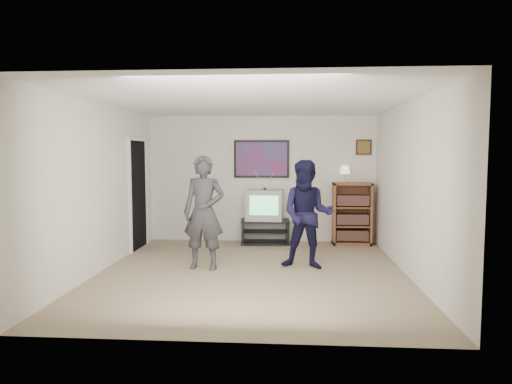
# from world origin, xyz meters

# --- Properties ---
(room_shell) EXTENTS (4.51, 5.00, 2.51)m
(room_shell) POSITION_xyz_m (0.00, 0.35, 1.25)
(room_shell) COLOR #77644C
(room_shell) RESTS_ON ground
(media_stand) EXTENTS (0.98, 0.59, 0.47)m
(media_stand) POSITION_xyz_m (0.09, 2.23, 0.23)
(media_stand) COLOR black
(media_stand) RESTS_ON room_shell
(crt_television) EXTENTS (0.72, 0.62, 0.59)m
(crt_television) POSITION_xyz_m (0.08, 2.23, 0.76)
(crt_television) COLOR #999995
(crt_television) RESTS_ON media_stand
(bookshelf) EXTENTS (0.73, 0.42, 1.20)m
(bookshelf) POSITION_xyz_m (1.76, 2.28, 0.60)
(bookshelf) COLOR #5C301B
(bookshelf) RESTS_ON room_shell
(table_lamp) EXTENTS (0.21, 0.21, 0.33)m
(table_lamp) POSITION_xyz_m (1.62, 2.27, 1.36)
(table_lamp) COLOR #FFDEC1
(table_lamp) RESTS_ON bookshelf
(person_tall) EXTENTS (0.67, 0.48, 1.73)m
(person_tall) POSITION_xyz_m (-0.74, 0.21, 0.87)
(person_tall) COLOR #303032
(person_tall) RESTS_ON room_shell
(person_short) EXTENTS (0.90, 0.75, 1.66)m
(person_short) POSITION_xyz_m (0.82, 0.34, 0.83)
(person_short) COLOR black
(person_short) RESTS_ON room_shell
(controller_left) EXTENTS (0.04, 0.11, 0.03)m
(controller_left) POSITION_xyz_m (-0.71, 0.45, 1.24)
(controller_left) COLOR white
(controller_left) RESTS_ON person_tall
(controller_right) EXTENTS (0.04, 0.12, 0.04)m
(controller_right) POSITION_xyz_m (0.83, 0.60, 0.99)
(controller_right) COLOR white
(controller_right) RESTS_ON person_short
(poster) EXTENTS (1.10, 0.03, 0.75)m
(poster) POSITION_xyz_m (0.00, 2.48, 1.65)
(poster) COLOR black
(poster) RESTS_ON room_shell
(air_vent) EXTENTS (0.28, 0.02, 0.14)m
(air_vent) POSITION_xyz_m (-0.55, 2.48, 1.95)
(air_vent) COLOR white
(air_vent) RESTS_ON room_shell
(small_picture) EXTENTS (0.30, 0.03, 0.30)m
(small_picture) POSITION_xyz_m (2.00, 2.48, 1.88)
(small_picture) COLOR black
(small_picture) RESTS_ON room_shell
(doorway) EXTENTS (0.03, 0.85, 2.00)m
(doorway) POSITION_xyz_m (-2.23, 1.60, 1.00)
(doorway) COLOR black
(doorway) RESTS_ON room_shell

